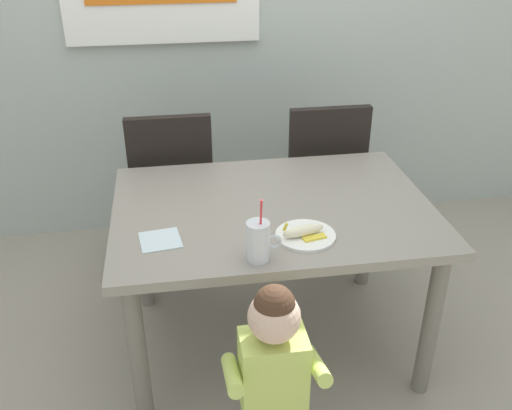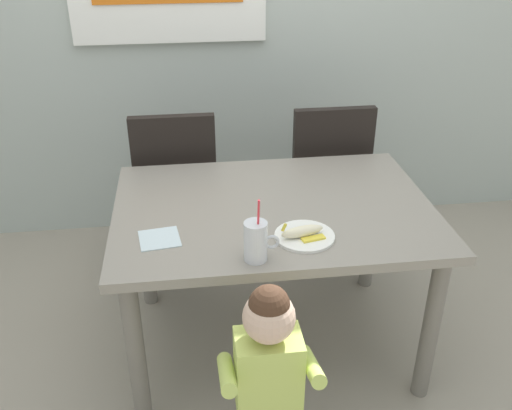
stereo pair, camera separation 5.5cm
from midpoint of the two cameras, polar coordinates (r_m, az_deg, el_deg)
ground_plane at (r=2.80m, az=2.14°, el=-13.60°), size 24.00×24.00×0.00m
dining_table at (r=2.42m, az=2.41°, el=-2.15°), size 1.33×0.95×0.75m
dining_chair_left at (r=3.04m, az=-7.53°, el=2.20°), size 0.44×0.45×0.96m
dining_chair_right at (r=3.14m, az=7.53°, el=3.09°), size 0.44×0.44×0.96m
toddler_standing at (r=1.93m, az=2.11°, el=-15.82°), size 0.33×0.24×0.84m
milk_cup at (r=1.99m, az=0.80°, el=-3.90°), size 0.13×0.08×0.25m
snack_plate at (r=2.15m, az=5.66°, el=-3.15°), size 0.23×0.23×0.01m
peeled_banana at (r=2.13m, az=5.49°, el=-2.71°), size 0.18×0.12×0.07m
paper_napkin at (r=2.16m, az=-9.02°, el=-3.38°), size 0.17×0.17×0.00m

